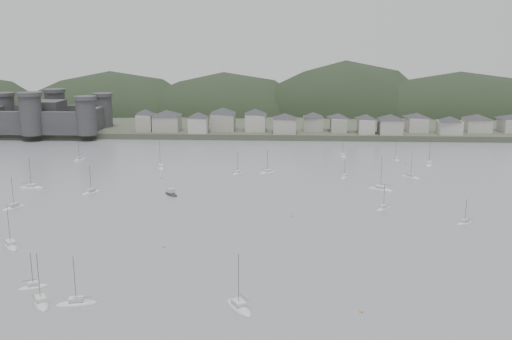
{
  "coord_description": "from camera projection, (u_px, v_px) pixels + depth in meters",
  "views": [
    {
      "loc": [
        10.01,
        -122.19,
        50.82
      ],
      "look_at": [
        0.0,
        75.0,
        6.0
      ],
      "focal_mm": 40.25,
      "sensor_mm": 36.0,
      "label": 1
    }
  ],
  "objects": [
    {
      "name": "ground",
      "position": [
        239.0,
        268.0,
        130.75
      ],
      "size": [
        900.0,
        900.0,
        0.0
      ],
      "primitive_type": "plane",
      "color": "slate",
      "rests_on": "ground"
    },
    {
      "name": "moored_fleet",
      "position": [
        206.0,
        201.0,
        184.63
      ],
      "size": [
        266.74,
        158.84,
        12.85
      ],
      "color": "beige",
      "rests_on": "ground"
    },
    {
      "name": "mooring_buoys",
      "position": [
        240.0,
        203.0,
        182.32
      ],
      "size": [
        162.44,
        147.44,
        0.7
      ],
      "color": "#D18745",
      "rests_on": "ground"
    },
    {
      "name": "castle",
      "position": [
        44.0,
        116.0,
        309.38
      ],
      "size": [
        66.0,
        43.0,
        20.0
      ],
      "color": "#343436",
      "rests_on": "far_shore_land"
    },
    {
      "name": "motor_launch_far",
      "position": [
        171.0,
        194.0,
        192.86
      ],
      "size": [
        6.49,
        7.38,
        3.75
      ],
      "rotation": [
        0.0,
        0.0,
        3.79
      ],
      "color": "black",
      "rests_on": "ground"
    },
    {
      "name": "waterfront_town",
      "position": [
        361.0,
        121.0,
        304.9
      ],
      "size": [
        451.48,
        28.46,
        12.92
      ],
      "color": "gray",
      "rests_on": "far_shore_land"
    },
    {
      "name": "forested_ridge",
      "position": [
        277.0,
        132.0,
        395.39
      ],
      "size": [
        851.55,
        103.94,
        102.57
      ],
      "color": "black",
      "rests_on": "ground"
    },
    {
      "name": "far_shore_land",
      "position": [
        271.0,
        109.0,
        417.73
      ],
      "size": [
        900.0,
        250.0,
        3.0
      ],
      "primitive_type": "cube",
      "color": "#383D2D",
      "rests_on": "ground"
    }
  ]
}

